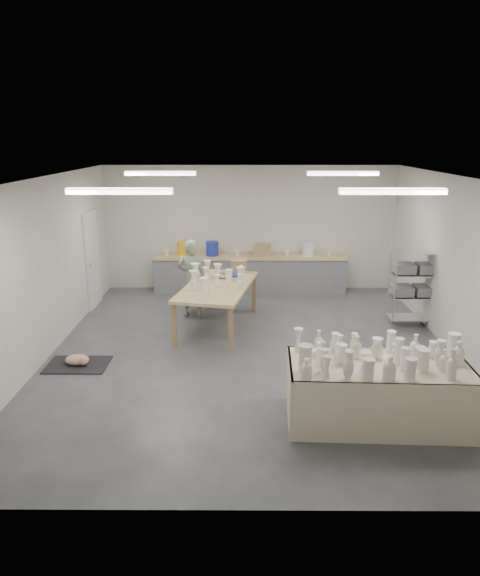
{
  "coord_description": "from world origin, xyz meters",
  "views": [
    {
      "loc": [
        -0.17,
        -8.34,
        3.62
      ],
      "look_at": [
        -0.22,
        0.4,
        1.05
      ],
      "focal_mm": 32.0,
      "sensor_mm": 36.0,
      "label": 1
    }
  ],
  "objects_px": {
    "drying_table": "(377,390)",
    "red_stool": "(194,300)",
    "potter": "(192,278)",
    "work_table": "(218,283)"
  },
  "relations": [
    {
      "from": "potter",
      "to": "red_stool",
      "type": "relative_size",
      "value": 4.2
    },
    {
      "from": "potter",
      "to": "red_stool",
      "type": "distance_m",
      "value": 0.62
    },
    {
      "from": "drying_table",
      "to": "work_table",
      "type": "relative_size",
      "value": 0.94
    },
    {
      "from": "drying_table",
      "to": "red_stool",
      "type": "bearing_deg",
      "value": 124.73
    },
    {
      "from": "drying_table",
      "to": "potter",
      "type": "xyz_separation_m",
      "value": [
        -2.81,
        4.16,
        0.37
      ]
    },
    {
      "from": "drying_table",
      "to": "work_table",
      "type": "xyz_separation_m",
      "value": [
        -2.23,
        3.6,
        0.44
      ]
    },
    {
      "from": "drying_table",
      "to": "red_stool",
      "type": "height_order",
      "value": "drying_table"
    },
    {
      "from": "drying_table",
      "to": "red_stool",
      "type": "xyz_separation_m",
      "value": [
        -2.81,
        4.43,
        -0.18
      ]
    },
    {
      "from": "drying_table",
      "to": "potter",
      "type": "distance_m",
      "value": 5.03
    },
    {
      "from": "potter",
      "to": "drying_table",
      "type": "bearing_deg",
      "value": 133.34
    }
  ]
}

